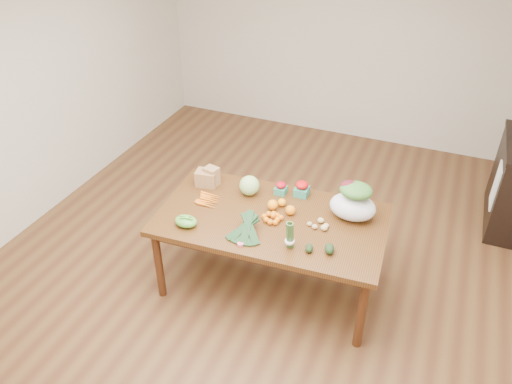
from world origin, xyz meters
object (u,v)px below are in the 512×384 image
at_px(paper_bag, 206,177).
at_px(cabbage, 249,186).
at_px(dining_table, 271,251).
at_px(kale_bunch, 245,230).
at_px(salad_bag, 353,203).
at_px(mandarin_cluster, 273,217).
at_px(asparagus_bundle, 290,235).

distance_m(paper_bag, cabbage, 0.42).
bearing_deg(dining_table, kale_bunch, -110.68).
height_order(cabbage, salad_bag, salad_bag).
distance_m(paper_bag, mandarin_cluster, 0.81).
relative_size(cabbage, mandarin_cluster, 1.00).
height_order(paper_bag, mandarin_cluster, paper_bag).
bearing_deg(kale_bunch, salad_bag, 35.59).
height_order(mandarin_cluster, salad_bag, salad_bag).
bearing_deg(salad_bag, mandarin_cluster, -153.76).
height_order(dining_table, salad_bag, salad_bag).
bearing_deg(cabbage, mandarin_cluster, -40.36).
bearing_deg(mandarin_cluster, cabbage, 139.64).
xyz_separation_m(paper_bag, kale_bunch, (0.63, -0.57, -0.01)).
distance_m(dining_table, asparagus_bundle, 0.65).
xyz_separation_m(paper_bag, asparagus_bundle, (1.00, -0.55, 0.04)).
height_order(cabbage, asparagus_bundle, asparagus_bundle).
distance_m(asparagus_bundle, salad_bag, 0.67).
relative_size(paper_bag, cabbage, 1.40).
distance_m(dining_table, cabbage, 0.61).
bearing_deg(asparagus_bundle, salad_bag, 54.70).
xyz_separation_m(dining_table, asparagus_bundle, (0.27, -0.31, 0.50)).
distance_m(cabbage, kale_bunch, 0.62).
distance_m(dining_table, mandarin_cluster, 0.42).
xyz_separation_m(mandarin_cluster, asparagus_bundle, (0.24, -0.28, 0.09)).
distance_m(paper_bag, salad_bag, 1.35).
relative_size(kale_bunch, asparagus_bundle, 1.60).
xyz_separation_m(paper_bag, salad_bag, (1.35, 0.02, 0.06)).
distance_m(cabbage, mandarin_cluster, 0.44).
relative_size(cabbage, salad_bag, 0.46).
relative_size(dining_table, salad_bag, 4.91).
distance_m(dining_table, paper_bag, 0.90).
height_order(asparagus_bundle, salad_bag, salad_bag).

